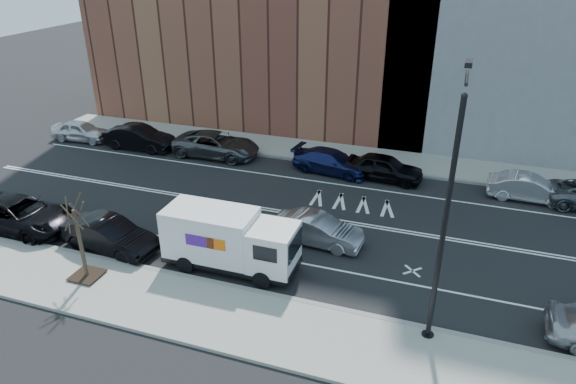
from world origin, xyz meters
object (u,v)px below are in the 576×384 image
Objects in this scene: fedex_van at (229,240)px; far_parked_a at (81,131)px; far_parked_b at (139,138)px; driving_sedan at (317,230)px.

fedex_van is 1.39× the size of far_parked_a.
far_parked_b is at bearing -94.34° from far_parked_a.
far_parked_b is 1.14× the size of driving_sedan.
driving_sedan is at bearing -117.74° from far_parked_b.
far_parked_b is 16.98m from driving_sedan.
fedex_van is at bearing -127.23° from far_parked_a.
fedex_van reaches higher than far_parked_a.
far_parked_a reaches higher than driving_sedan.
far_parked_a is 4.92m from far_parked_b.
far_parked_b is at bearing 136.73° from fedex_van.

